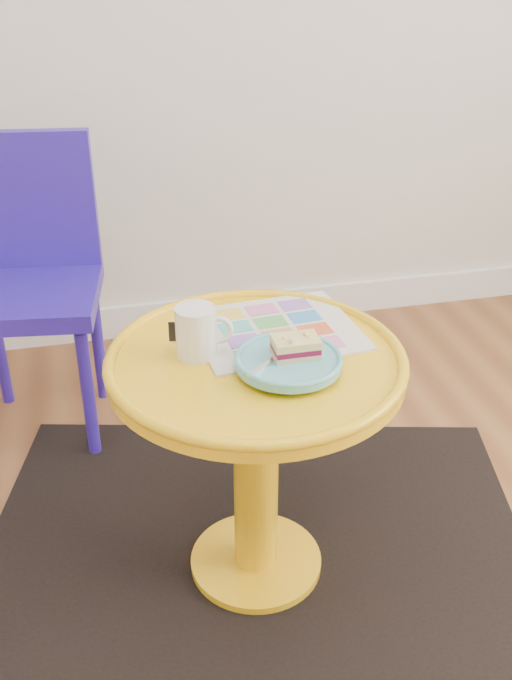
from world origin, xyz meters
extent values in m
cube|color=white|center=(0.00, 1.99, 0.06)|extent=(4.00, 0.02, 0.12)
cube|color=black|center=(0.09, 0.79, 0.00)|extent=(1.53, 1.38, 0.01)
cylinder|color=yellow|center=(0.09, 0.79, 0.01)|extent=(0.30, 0.30, 0.03)
cylinder|color=yellow|center=(0.09, 0.79, 0.28)|extent=(0.10, 0.10, 0.51)
cylinder|color=yellow|center=(0.09, 0.79, 0.55)|extent=(0.60, 0.60, 0.03)
cylinder|color=#2C19A8|center=(-0.25, 1.31, 0.19)|extent=(0.04, 0.04, 0.39)
cylinder|color=#2C19A8|center=(-0.21, 1.61, 0.19)|extent=(0.04, 0.04, 0.39)
cube|color=#2C19A8|center=(-0.38, 1.48, 0.43)|extent=(0.42, 0.42, 0.05)
cube|color=#2C19A8|center=(-0.36, 1.64, 0.64)|extent=(0.37, 0.09, 0.39)
cube|color=silver|center=(0.16, 0.89, 0.57)|extent=(0.36, 0.31, 0.01)
cylinder|color=white|center=(-0.02, 0.83, 0.62)|extent=(0.08, 0.08, 0.11)
torus|color=white|center=(0.02, 0.82, 0.62)|extent=(0.06, 0.03, 0.06)
cylinder|color=#D1B78C|center=(-0.02, 0.83, 0.67)|extent=(0.07, 0.07, 0.01)
cylinder|color=#5AAFBE|center=(0.14, 0.73, 0.58)|extent=(0.08, 0.08, 0.01)
cylinder|color=#5AAFBE|center=(0.14, 0.73, 0.59)|extent=(0.21, 0.21, 0.02)
cube|color=#D3BC8C|center=(0.15, 0.73, 0.60)|extent=(0.09, 0.06, 0.01)
cube|color=maroon|center=(0.15, 0.73, 0.61)|extent=(0.09, 0.06, 0.01)
cube|color=#EADB8C|center=(0.15, 0.73, 0.63)|extent=(0.09, 0.06, 0.02)
cube|color=silver|center=(0.09, 0.71, 0.60)|extent=(0.09, 0.08, 0.00)
cube|color=silver|center=(0.15, 0.76, 0.60)|extent=(0.04, 0.04, 0.00)
camera|label=1|loc=(-0.21, -0.47, 1.33)|focal=40.00mm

